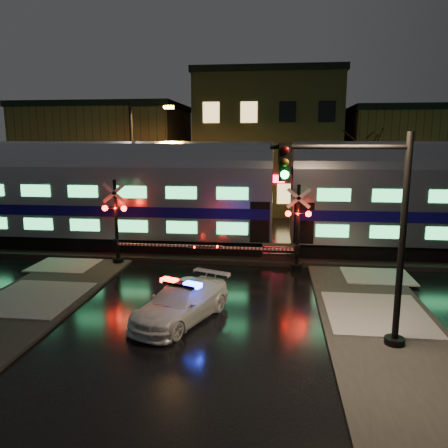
{
  "coord_description": "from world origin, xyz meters",
  "views": [
    {
      "loc": [
        2.82,
        -18.24,
        6.19
      ],
      "look_at": [
        0.35,
        2.5,
        2.2
      ],
      "focal_mm": 35.0,
      "sensor_mm": 36.0,
      "label": 1
    }
  ],
  "objects_px": {
    "police_car": "(181,302)",
    "crossing_signal_left": "(123,231)",
    "streetlight": "(137,161)",
    "traffic_light": "(367,237)",
    "crossing_signal_right": "(290,236)"
  },
  "relations": [
    {
      "from": "police_car",
      "to": "crossing_signal_left",
      "type": "bearing_deg",
      "value": 146.54
    },
    {
      "from": "crossing_signal_left",
      "to": "streetlight",
      "type": "bearing_deg",
      "value": 101.19
    },
    {
      "from": "police_car",
      "to": "traffic_light",
      "type": "relative_size",
      "value": 0.75
    },
    {
      "from": "police_car",
      "to": "traffic_light",
      "type": "bearing_deg",
      "value": 9.9
    },
    {
      "from": "crossing_signal_left",
      "to": "streetlight",
      "type": "xyz_separation_m",
      "value": [
        -1.32,
        6.69,
        3.14
      ]
    },
    {
      "from": "traffic_light",
      "to": "police_car",
      "type": "bearing_deg",
      "value": 175.74
    },
    {
      "from": "crossing_signal_left",
      "to": "traffic_light",
      "type": "xyz_separation_m",
      "value": [
        10.21,
        -7.73,
        1.64
      ]
    },
    {
      "from": "crossing_signal_right",
      "to": "traffic_light",
      "type": "distance_m",
      "value": 8.15
    },
    {
      "from": "crossing_signal_left",
      "to": "traffic_light",
      "type": "relative_size",
      "value": 0.95
    },
    {
      "from": "police_car",
      "to": "traffic_light",
      "type": "distance_m",
      "value": 6.61
    },
    {
      "from": "crossing_signal_right",
      "to": "streetlight",
      "type": "relative_size",
      "value": 0.69
    },
    {
      "from": "crossing_signal_right",
      "to": "police_car",
      "type": "bearing_deg",
      "value": -121.27
    },
    {
      "from": "crossing_signal_left",
      "to": "police_car",
      "type": "bearing_deg",
      "value": -55.9
    },
    {
      "from": "crossing_signal_right",
      "to": "streetlight",
      "type": "xyz_separation_m",
      "value": [
        -9.58,
        6.69,
        3.21
      ]
    },
    {
      "from": "police_car",
      "to": "crossing_signal_left",
      "type": "distance_m",
      "value": 7.85
    }
  ]
}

